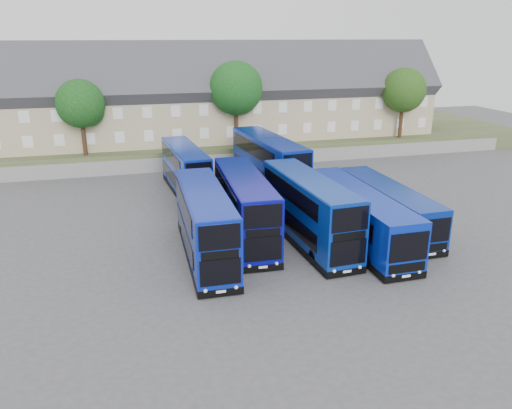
% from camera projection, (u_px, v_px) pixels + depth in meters
% --- Properties ---
extents(ground, '(120.00, 120.00, 0.00)m').
position_uv_depth(ground, '(295.00, 257.00, 32.43)').
color(ground, '#48484D').
rests_on(ground, ground).
extents(retaining_wall, '(70.00, 0.40, 1.50)m').
position_uv_depth(retaining_wall, '(222.00, 161.00, 54.12)').
color(retaining_wall, slate).
rests_on(retaining_wall, ground).
extents(earth_bank, '(80.00, 20.00, 2.00)m').
position_uv_depth(earth_bank, '(206.00, 141.00, 63.18)').
color(earth_bank, '#454A2A').
rests_on(earth_bank, ground).
extents(terrace_row, '(54.00, 10.40, 11.20)m').
position_uv_depth(terrace_row, '(211.00, 100.00, 57.72)').
color(terrace_row, tan).
rests_on(terrace_row, earth_bank).
extents(dd_front_left, '(2.83, 11.33, 4.48)m').
position_uv_depth(dd_front_left, '(205.00, 225.00, 31.84)').
color(dd_front_left, '#081F9F').
rests_on(dd_front_left, ground).
extents(dd_front_mid, '(3.18, 11.57, 4.55)m').
position_uv_depth(dd_front_mid, '(245.00, 208.00, 34.82)').
color(dd_front_mid, '#07098B').
rests_on(dd_front_mid, ground).
extents(dd_front_right, '(3.30, 11.66, 4.58)m').
position_uv_depth(dd_front_right, '(309.00, 211.00, 34.15)').
color(dd_front_right, '#082C94').
rests_on(dd_front_right, ground).
extents(dd_rear_left, '(3.30, 10.81, 4.23)m').
position_uv_depth(dd_rear_left, '(186.00, 171.00, 45.03)').
color(dd_rear_left, '#0929A5').
rests_on(dd_rear_left, ground).
extents(dd_rear_right, '(4.04, 12.54, 4.90)m').
position_uv_depth(dd_rear_right, '(269.00, 165.00, 45.82)').
color(dd_rear_right, '#072191').
rests_on(dd_rear_right, ground).
extents(coach_east_a, '(2.83, 13.17, 3.60)m').
position_uv_depth(coach_east_a, '(357.00, 217.00, 34.55)').
color(coach_east_a, '#0924A5').
rests_on(coach_east_a, ground).
extents(coach_east_b, '(2.61, 11.90, 3.25)m').
position_uv_depth(coach_east_b, '(387.00, 208.00, 36.93)').
color(coach_east_b, navy).
rests_on(coach_east_b, ground).
extents(tree_west, '(4.80, 4.80, 7.65)m').
position_uv_depth(tree_west, '(82.00, 105.00, 49.69)').
color(tree_west, '#382314').
rests_on(tree_west, earth_bank).
extents(tree_mid, '(5.76, 5.76, 9.18)m').
position_uv_depth(tree_mid, '(237.00, 90.00, 53.75)').
color(tree_mid, '#382314').
rests_on(tree_mid, earth_bank).
extents(tree_east, '(5.12, 5.12, 8.16)m').
position_uv_depth(tree_east, '(404.00, 92.00, 58.44)').
color(tree_east, '#382314').
rests_on(tree_east, earth_bank).
extents(tree_far, '(5.44, 5.44, 8.67)m').
position_uv_depth(tree_far, '(417.00, 82.00, 66.20)').
color(tree_far, '#382314').
rests_on(tree_far, earth_bank).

